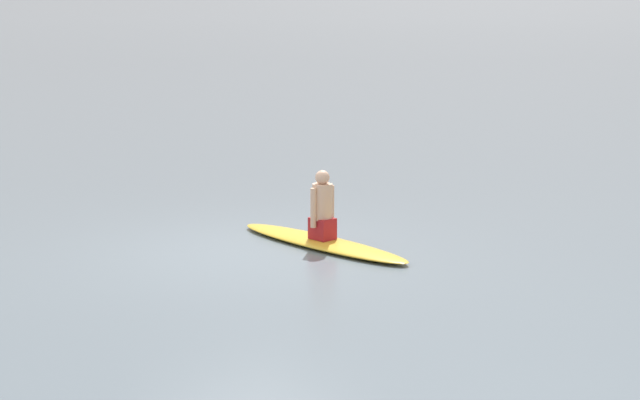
% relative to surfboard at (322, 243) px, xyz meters
% --- Properties ---
extents(ground_plane, '(400.00, 400.00, 0.00)m').
position_rel_surfboard_xyz_m(ground_plane, '(-0.41, -0.91, -0.05)').
color(ground_plane, slate).
extents(surfboard, '(3.06, 0.61, 0.10)m').
position_rel_surfboard_xyz_m(surfboard, '(0.00, 0.00, 0.00)').
color(surfboard, gold).
rests_on(surfboard, ground).
extents(person_paddler, '(0.30, 0.40, 0.92)m').
position_rel_surfboard_xyz_m(person_paddler, '(-0.00, -0.00, 0.46)').
color(person_paddler, '#A51E23').
rests_on(person_paddler, surfboard).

